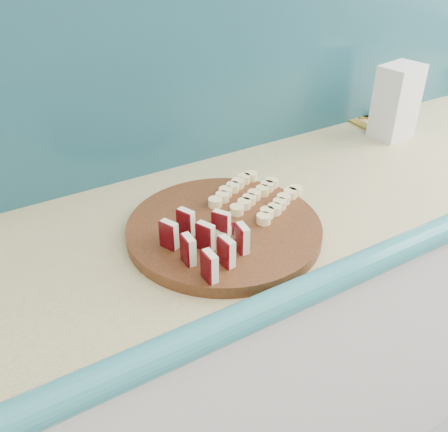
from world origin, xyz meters
name	(u,v)px	position (x,y,z in m)	size (l,w,h in m)	color
kitchen_counter	(346,297)	(0.10, 1.50, 0.46)	(2.20, 0.63, 0.91)	white
backsplash	(308,50)	(0.10, 1.79, 1.16)	(2.20, 0.02, 0.50)	teal
cutting_board	(224,229)	(-0.39, 1.44, 0.92)	(0.42, 0.42, 0.03)	#3F1B0D
apple_wedges	(206,240)	(-0.47, 1.37, 0.96)	(0.15, 0.19, 0.06)	#F3E3C2
apple_chunks	(217,225)	(-0.41, 1.43, 0.95)	(0.07, 0.06, 0.02)	#F6EBC5
banana_slices	(256,196)	(-0.28, 1.49, 0.95)	(0.22, 0.21, 0.02)	#FBE299
flour_bag	(396,102)	(0.32, 1.63, 1.02)	(0.12, 0.09, 0.21)	silver
banana_peel	(368,118)	(0.36, 1.76, 0.91)	(0.21, 0.18, 0.01)	gold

